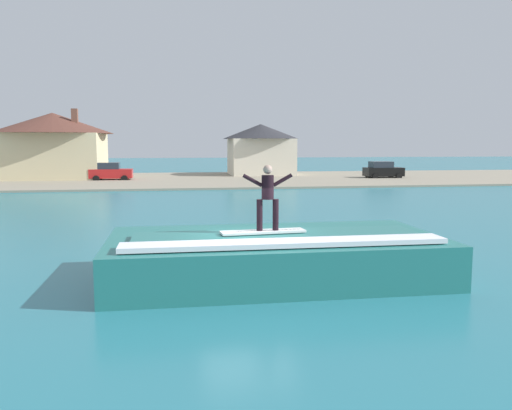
% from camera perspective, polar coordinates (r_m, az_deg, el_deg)
% --- Properties ---
extents(ground_plane, '(260.00, 260.00, 0.00)m').
position_cam_1_polar(ground_plane, '(14.03, -0.88, -8.31)').
color(ground_plane, teal).
extents(wave_crest, '(8.91, 4.56, 1.31)m').
position_cam_1_polar(wave_crest, '(14.16, 2.13, -5.62)').
color(wave_crest, '#24736E').
rests_on(wave_crest, ground_plane).
extents(surfboard, '(2.30, 0.72, 0.06)m').
position_cam_1_polar(surfboard, '(13.71, 0.78, -2.95)').
color(surfboard, white).
rests_on(surfboard, wave_crest).
extents(surfer, '(1.33, 0.32, 1.74)m').
position_cam_1_polar(surfer, '(13.60, 1.29, 1.25)').
color(surfer, black).
rests_on(surfer, surfboard).
extents(shoreline_bank, '(120.00, 23.53, 0.16)m').
position_cam_1_polar(shoreline_bank, '(53.34, -7.03, 2.83)').
color(shoreline_bank, gray).
rests_on(shoreline_bank, ground_plane).
extents(car_near_shore, '(4.11, 2.12, 1.86)m').
position_cam_1_polar(car_near_shore, '(53.21, -15.76, 3.55)').
color(car_near_shore, red).
rests_on(car_near_shore, ground_plane).
extents(car_far_shore, '(3.97, 2.19, 1.86)m').
position_cam_1_polar(car_far_shore, '(56.09, 13.81, 3.76)').
color(car_far_shore, black).
rests_on(car_far_shore, ground_plane).
extents(house_with_chimney, '(12.17, 12.17, 7.22)m').
position_cam_1_polar(house_with_chimney, '(57.72, -21.44, 6.45)').
color(house_with_chimney, beige).
rests_on(house_with_chimney, ground_plane).
extents(house_gabled_white, '(8.76, 8.76, 5.96)m').
position_cam_1_polar(house_gabled_white, '(60.05, 0.52, 6.37)').
color(house_gabled_white, beige).
rests_on(house_gabled_white, ground_plane).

